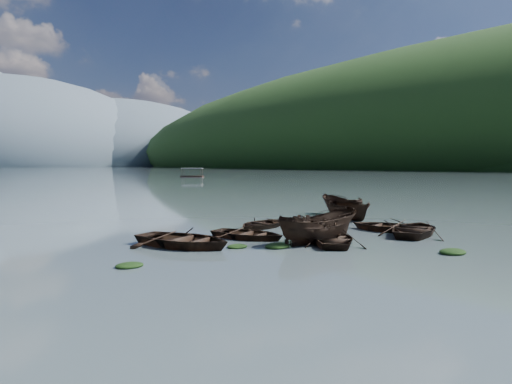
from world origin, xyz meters
TOP-DOWN VIEW (x-y plane):
  - ground_plane at (0.00, 0.00)m, footprint 2400.00×2400.00m
  - right_hill_far at (460.00, 220.00)m, footprint 520.00×1200.00m
  - haze_mtn_c at (140.00, 900.00)m, footprint 520.00×520.00m
  - haze_mtn_d at (320.00, 900.00)m, footprint 520.00×520.00m
  - rowboat_0 at (-4.24, 7.20)m, footprint 4.13×4.81m
  - rowboat_1 at (-1.89, 3.48)m, footprint 4.93×4.99m
  - rowboat_2 at (-2.39, 3.99)m, footprint 4.86×2.03m
  - rowboat_3 at (3.75, 4.44)m, footprint 4.22×5.03m
  - rowboat_4 at (3.70, 2.68)m, footprint 5.69×4.99m
  - rowboat_5 at (6.00, 9.30)m, footprint 2.14×4.15m
  - rowboat_6 at (-7.99, 7.17)m, footprint 5.12×5.93m
  - rowboat_7 at (-1.22, 9.90)m, footprint 4.55×3.83m
  - rowboat_8 at (7.37, 11.27)m, footprint 2.80×4.77m
  - weed_clump_0 at (-4.73, 4.29)m, footprint 1.21×0.99m
  - weed_clump_1 at (-6.17, 5.43)m, footprint 0.99×0.79m
  - weed_clump_2 at (0.29, -1.36)m, footprint 1.26×1.01m
  - weed_clump_3 at (8.11, 11.46)m, footprint 0.78×0.66m
  - weed_clump_4 at (3.65, 4.31)m, footprint 1.06×0.84m
  - weed_clump_5 at (-11.61, 4.68)m, footprint 1.07×0.86m
  - weed_clump_6 at (-1.70, 9.98)m, footprint 0.92×0.77m
  - weed_clump_7 at (2.58, 8.58)m, footprint 1.25×1.00m
  - pontoon_right at (50.03, 107.94)m, footprint 6.68×6.64m

SIDE VIEW (x-z plane):
  - ground_plane at x=0.00m, z-range 0.00..0.00m
  - right_hill_far at x=460.00m, z-range -95.00..95.00m
  - haze_mtn_c at x=140.00m, z-range -130.00..130.00m
  - haze_mtn_d at x=320.00m, z-range -110.00..110.00m
  - rowboat_0 at x=-4.24m, z-range -0.42..0.42m
  - rowboat_1 at x=-1.89m, z-range -0.42..0.42m
  - rowboat_2 at x=-2.39m, z-range -0.92..0.92m
  - rowboat_3 at x=3.75m, z-range -0.45..0.45m
  - rowboat_4 at x=3.70m, z-range -0.49..0.49m
  - rowboat_5 at x=6.00m, z-range -0.76..0.76m
  - rowboat_6 at x=-7.99m, z-range -0.52..0.52m
  - rowboat_7 at x=-1.22m, z-range -0.40..0.40m
  - rowboat_8 at x=7.37m, z-range -0.87..0.87m
  - weed_clump_0 at x=-4.73m, z-range -0.13..0.13m
  - weed_clump_1 at x=-6.17m, z-range -0.11..0.11m
  - weed_clump_2 at x=0.29m, z-range -0.14..0.14m
  - weed_clump_3 at x=8.11m, z-range -0.09..0.09m
  - weed_clump_4 at x=3.65m, z-range -0.11..0.11m
  - weed_clump_5 at x=-11.61m, z-range -0.11..0.11m
  - weed_clump_6 at x=-1.70m, z-range -0.10..0.10m
  - weed_clump_7 at x=2.58m, z-range -0.14..0.14m
  - pontoon_right at x=50.03m, z-range -1.27..1.27m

